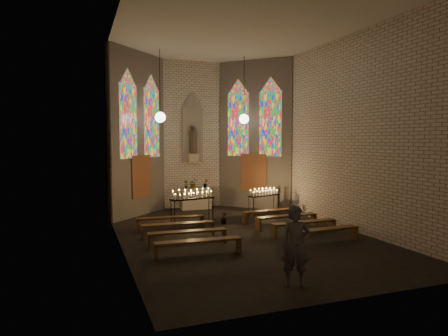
{
  "coord_description": "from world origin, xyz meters",
  "views": [
    {
      "loc": [
        -5.16,
        -12.55,
        3.24
      ],
      "look_at": [
        -0.17,
        1.07,
        2.23
      ],
      "focal_mm": 32.0,
      "sensor_mm": 36.0,
      "label": 1
    }
  ],
  "objects": [
    {
      "name": "floor",
      "position": [
        0.0,
        0.0,
        0.0
      ],
      "size": [
        12.0,
        12.0,
        0.0
      ],
      "primitive_type": "plane",
      "color": "black",
      "rests_on": "ground"
    },
    {
      "name": "room",
      "position": [
        -0.0,
        3.37,
        3.72
      ],
      "size": [
        8.22,
        12.43,
        7.0
      ],
      "color": "beige",
      "rests_on": "ground"
    },
    {
      "name": "altar",
      "position": [
        0.0,
        5.45,
        0.5
      ],
      "size": [
        1.4,
        0.6,
        1.0
      ],
      "primitive_type": "cube",
      "color": "#C1B79D",
      "rests_on": "ground"
    },
    {
      "name": "flower_vase_left",
      "position": [
        -0.45,
        5.47,
        1.19
      ],
      "size": [
        0.2,
        0.14,
        0.38
      ],
      "primitive_type": "imported",
      "rotation": [
        0.0,
        0.0,
        0.04
      ],
      "color": "#4C723F",
      "rests_on": "altar"
    },
    {
      "name": "flower_vase_center",
      "position": [
        -0.11,
        5.45,
        1.21
      ],
      "size": [
        0.45,
        0.41,
        0.42
      ],
      "primitive_type": "imported",
      "rotation": [
        0.0,
        0.0,
        0.26
      ],
      "color": "#4C723F",
      "rests_on": "altar"
    },
    {
      "name": "flower_vase_right",
      "position": [
        0.49,
        5.43,
        1.2
      ],
      "size": [
        0.26,
        0.22,
        0.4
      ],
      "primitive_type": "imported",
      "rotation": [
        0.0,
        0.0,
        -0.22
      ],
      "color": "#4C723F",
      "rests_on": "altar"
    },
    {
      "name": "aisle_flower_pot",
      "position": [
        0.1,
        1.85,
        0.23
      ],
      "size": [
        0.29,
        0.29,
        0.46
      ],
      "primitive_type": "imported",
      "rotation": [
        0.0,
        0.0,
        0.11
      ],
      "color": "#4C723F",
      "rests_on": "ground"
    },
    {
      "name": "votive_stand_left",
      "position": [
        -1.07,
        2.15,
        1.1
      ],
      "size": [
        1.79,
        0.73,
        1.28
      ],
      "rotation": [
        0.0,
        0.0,
        0.19
      ],
      "color": "black",
      "rests_on": "ground"
    },
    {
      "name": "votive_stand_right",
      "position": [
        2.29,
        2.79,
        0.96
      ],
      "size": [
        1.57,
        0.78,
        1.12
      ],
      "rotation": [
        0.0,
        0.0,
        0.28
      ],
      "color": "black",
      "rests_on": "ground"
    },
    {
      "name": "pew_left_0",
      "position": [
        -2.06,
        1.59,
        0.38
      ],
      "size": [
        2.45,
        0.45,
        0.47
      ],
      "rotation": [
        0.0,
        0.0,
        -0.05
      ],
      "color": "#533517",
      "rests_on": "ground"
    },
    {
      "name": "pew_right_0",
      "position": [
        2.06,
        1.59,
        0.38
      ],
      "size": [
        2.45,
        0.45,
        0.47
      ],
      "rotation": [
        0.0,
        0.0,
        0.05
      ],
      "color": "#533517",
      "rests_on": "ground"
    },
    {
      "name": "pew_left_1",
      "position": [
        -2.06,
        0.39,
        0.38
      ],
      "size": [
        2.45,
        0.45,
        0.47
      ],
      "rotation": [
        0.0,
        0.0,
        -0.05
      ],
      "color": "#533517",
      "rests_on": "ground"
    },
    {
      "name": "pew_right_1",
      "position": [
        2.06,
        0.39,
        0.38
      ],
      "size": [
        2.45,
        0.45,
        0.47
      ],
      "rotation": [
        0.0,
        0.0,
        0.05
      ],
      "color": "#533517",
      "rests_on": "ground"
    },
    {
      "name": "pew_left_2",
      "position": [
        -2.06,
        -0.81,
        0.38
      ],
      "size": [
        2.45,
        0.45,
        0.47
      ],
      "rotation": [
        0.0,
        0.0,
        -0.05
      ],
      "color": "#533517",
      "rests_on": "ground"
    },
    {
      "name": "pew_right_2",
      "position": [
        2.06,
        -0.81,
        0.38
      ],
      "size": [
        2.45,
        0.45,
        0.47
      ],
      "rotation": [
        0.0,
        0.0,
        0.05
      ],
      "color": "#533517",
      "rests_on": "ground"
    },
    {
      "name": "pew_left_3",
      "position": [
        -2.06,
        -2.01,
        0.38
      ],
      "size": [
        2.45,
        0.45,
        0.47
      ],
      "rotation": [
        0.0,
        0.0,
        -0.05
      ],
      "color": "#533517",
      "rests_on": "ground"
    },
    {
      "name": "pew_right_3",
      "position": [
        2.06,
        -2.01,
        0.38
      ],
      "size": [
        2.45,
        0.45,
        0.47
      ],
      "rotation": [
        0.0,
        0.0,
        0.05
      ],
      "color": "#533517",
      "rests_on": "ground"
    },
    {
      "name": "visitor",
      "position": [
        -0.68,
        -4.94,
        0.9
      ],
      "size": [
        0.77,
        0.63,
        1.8
      ],
      "primitive_type": "imported",
      "rotation": [
        0.0,
        0.0,
        -0.35
      ],
      "color": "#4C4C56",
      "rests_on": "ground"
    }
  ]
}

